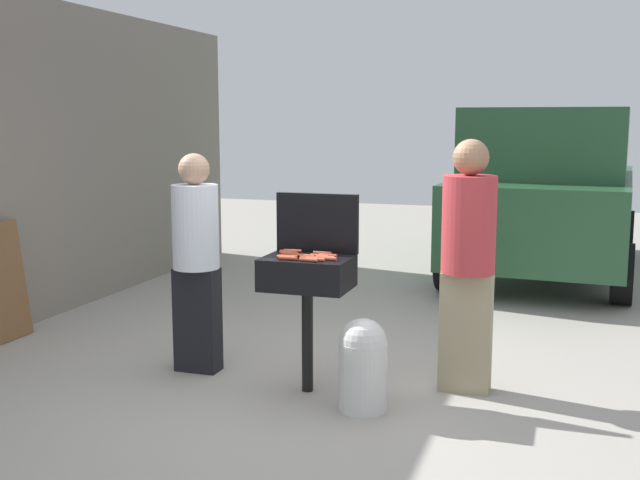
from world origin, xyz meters
The scene contains 24 objects.
ground_plane centered at (0.00, 0.00, 0.00)m, with size 24.00×24.00×0.00m, color #9E998E.
house_wall_side centered at (-3.22, 1.00, 1.51)m, with size 0.24×8.00×3.02m, color slate.
bbq_grill centered at (-0.07, -0.02, 0.81)m, with size 0.60×0.44×0.96m.
grill_lid_open centered at (-0.07, 0.20, 1.17)m, with size 0.60×0.05×0.42m, color black.
hot_dog_0 centered at (0.01, 0.10, 0.97)m, with size 0.03×0.03×0.13m, color #B74C33.
hot_dog_1 centered at (-0.02, -0.11, 0.97)m, with size 0.03×0.03×0.13m, color #B74C33.
hot_dog_2 centered at (0.00, -0.18, 0.97)m, with size 0.03×0.03×0.13m, color #B74C33.
hot_dog_3 centered at (0.07, 0.02, 0.97)m, with size 0.03×0.03×0.13m, color #B74C33.
hot_dog_4 centered at (-0.22, 0.04, 0.97)m, with size 0.03×0.03×0.13m, color #AD4228.
hot_dog_5 centered at (-0.19, -0.01, 0.97)m, with size 0.03×0.03×0.13m, color #AD4228.
hot_dog_6 centered at (-0.22, 0.12, 0.97)m, with size 0.03×0.03×0.13m, color #B74C33.
hot_dog_7 centered at (-0.18, -0.13, 0.97)m, with size 0.03×0.03×0.13m, color #C6593D.
hot_dog_8 centered at (0.02, -0.01, 0.97)m, with size 0.03×0.03×0.13m, color #B74C33.
hot_dog_9 centered at (-0.15, -0.17, 0.97)m, with size 0.03×0.03×0.13m, color #AD4228.
hot_dog_10 centered at (-0.07, -0.04, 0.97)m, with size 0.03×0.03×0.13m, color #B74C33.
hot_dog_11 centered at (-0.18, -0.10, 0.97)m, with size 0.03×0.03×0.13m, color #AD4228.
hot_dog_12 centered at (0.10, -0.10, 0.97)m, with size 0.03×0.03×0.13m, color #B74C33.
hot_dog_13 centered at (0.04, -0.15, 0.97)m, with size 0.03×0.03×0.13m, color #C6593D.
hot_dog_14 centered at (-0.24, 0.08, 0.97)m, with size 0.03×0.03×0.13m, color #B74C33.
hot_dog_15 centered at (0.08, -0.06, 0.97)m, with size 0.03×0.03×0.13m, color #C6593D.
propane_tank centered at (0.40, -0.25, 0.32)m, with size 0.32×0.32×0.62m.
person_left centered at (-1.01, 0.16, 0.90)m, with size 0.35×0.35×1.65m.
person_right centered at (0.98, 0.34, 0.96)m, with size 0.37×0.37×1.77m.
parked_minivan centered at (1.36, 4.98, 1.03)m, with size 2.25×4.51×2.02m.
Camera 1 is at (1.66, -5.00, 1.90)m, focal length 43.77 mm.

